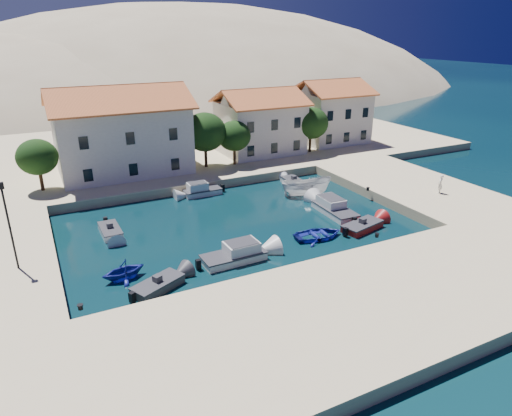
{
  "coord_description": "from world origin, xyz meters",
  "views": [
    {
      "loc": [
        -15.29,
        -24.21,
        16.4
      ],
      "look_at": [
        1.13,
        8.48,
        2.0
      ],
      "focal_mm": 32.0,
      "sensor_mm": 36.0,
      "label": 1
    }
  ],
  "objects_px": {
    "cabin_cruiser_south": "(234,255)",
    "building_mid": "(260,120)",
    "cabin_cruiser_east": "(335,209)",
    "building_left": "(121,129)",
    "building_right": "(331,110)",
    "rowboat_south": "(318,238)",
    "pedestrian": "(440,184)",
    "lamppost": "(8,218)",
    "boat_east": "(306,195)"
  },
  "relations": [
    {
      "from": "cabin_cruiser_south",
      "to": "pedestrian",
      "type": "relative_size",
      "value": 2.58
    },
    {
      "from": "cabin_cruiser_south",
      "to": "rowboat_south",
      "type": "height_order",
      "value": "cabin_cruiser_south"
    },
    {
      "from": "building_mid",
      "to": "pedestrian",
      "type": "distance_m",
      "value": 24.61
    },
    {
      "from": "rowboat_south",
      "to": "building_right",
      "type": "bearing_deg",
      "value": -31.11
    },
    {
      "from": "building_right",
      "to": "pedestrian",
      "type": "xyz_separation_m",
      "value": [
        -3.42,
        -23.83,
        -3.52
      ]
    },
    {
      "from": "cabin_cruiser_east",
      "to": "boat_east",
      "type": "distance_m",
      "value": 5.66
    },
    {
      "from": "cabin_cruiser_south",
      "to": "boat_east",
      "type": "xyz_separation_m",
      "value": [
        12.83,
        9.99,
        -0.48
      ]
    },
    {
      "from": "building_mid",
      "to": "cabin_cruiser_east",
      "type": "xyz_separation_m",
      "value": [
        -2.56,
        -20.65,
        -4.75
      ]
    },
    {
      "from": "building_left",
      "to": "cabin_cruiser_south",
      "type": "relative_size",
      "value": 2.99
    },
    {
      "from": "rowboat_south",
      "to": "boat_east",
      "type": "xyz_separation_m",
      "value": [
        4.78,
        9.41,
        0.0
      ]
    },
    {
      "from": "rowboat_south",
      "to": "building_mid",
      "type": "bearing_deg",
      "value": -10.3
    },
    {
      "from": "boat_east",
      "to": "cabin_cruiser_east",
      "type": "bearing_deg",
      "value": -167.87
    },
    {
      "from": "cabin_cruiser_east",
      "to": "building_left",
      "type": "bearing_deg",
      "value": 40.63
    },
    {
      "from": "cabin_cruiser_south",
      "to": "rowboat_south",
      "type": "xyz_separation_m",
      "value": [
        8.06,
        0.58,
        -0.48
      ]
    },
    {
      "from": "cabin_cruiser_south",
      "to": "cabin_cruiser_east",
      "type": "height_order",
      "value": "same"
    },
    {
      "from": "cabin_cruiser_south",
      "to": "pedestrian",
      "type": "xyz_separation_m",
      "value": [
        23.6,
        2.18,
        1.48
      ]
    },
    {
      "from": "cabin_cruiser_south",
      "to": "building_mid",
      "type": "bearing_deg",
      "value": 57.54
    },
    {
      "from": "lamppost",
      "to": "cabin_cruiser_south",
      "type": "bearing_deg",
      "value": -15.48
    },
    {
      "from": "pedestrian",
      "to": "cabin_cruiser_east",
      "type": "bearing_deg",
      "value": -44.97
    },
    {
      "from": "building_right",
      "to": "boat_east",
      "type": "distance_m",
      "value": 22.09
    },
    {
      "from": "building_left",
      "to": "building_right",
      "type": "distance_m",
      "value": 30.07
    },
    {
      "from": "building_left",
      "to": "pedestrian",
      "type": "relative_size",
      "value": 7.7
    },
    {
      "from": "building_left",
      "to": "building_mid",
      "type": "height_order",
      "value": "building_left"
    },
    {
      "from": "building_left",
      "to": "boat_east",
      "type": "xyz_separation_m",
      "value": [
        15.82,
        -14.03,
        -5.94
      ]
    },
    {
      "from": "pedestrian",
      "to": "cabin_cruiser_south",
      "type": "bearing_deg",
      "value": -28.63
    },
    {
      "from": "lamppost",
      "to": "pedestrian",
      "type": "height_order",
      "value": "lamppost"
    },
    {
      "from": "building_mid",
      "to": "cabin_cruiser_south",
      "type": "height_order",
      "value": "building_mid"
    },
    {
      "from": "building_left",
      "to": "rowboat_south",
      "type": "distance_m",
      "value": 26.57
    },
    {
      "from": "building_mid",
      "to": "lamppost",
      "type": "distance_m",
      "value": 36.21
    },
    {
      "from": "building_mid",
      "to": "pedestrian",
      "type": "bearing_deg",
      "value": -69.4
    },
    {
      "from": "building_mid",
      "to": "building_left",
      "type": "bearing_deg",
      "value": -176.82
    },
    {
      "from": "building_right",
      "to": "cabin_cruiser_south",
      "type": "bearing_deg",
      "value": -136.09
    },
    {
      "from": "building_left",
      "to": "pedestrian",
      "type": "height_order",
      "value": "building_left"
    },
    {
      "from": "building_left",
      "to": "lamppost",
      "type": "height_order",
      "value": "building_left"
    },
    {
      "from": "building_mid",
      "to": "pedestrian",
      "type": "height_order",
      "value": "building_mid"
    },
    {
      "from": "lamppost",
      "to": "pedestrian",
      "type": "distance_m",
      "value": 38.23
    },
    {
      "from": "cabin_cruiser_south",
      "to": "rowboat_south",
      "type": "bearing_deg",
      "value": 2.63
    },
    {
      "from": "building_right",
      "to": "pedestrian",
      "type": "bearing_deg",
      "value": -98.16
    },
    {
      "from": "boat_east",
      "to": "building_mid",
      "type": "bearing_deg",
      "value": 7.67
    },
    {
      "from": "building_left",
      "to": "pedestrian",
      "type": "bearing_deg",
      "value": -39.4
    },
    {
      "from": "building_mid",
      "to": "pedestrian",
      "type": "relative_size",
      "value": 5.5
    },
    {
      "from": "building_right",
      "to": "lamppost",
      "type": "xyz_separation_m",
      "value": [
        -41.5,
        -22.0,
        -0.72
      ]
    },
    {
      "from": "building_right",
      "to": "boat_east",
      "type": "bearing_deg",
      "value": -131.51
    },
    {
      "from": "building_mid",
      "to": "cabin_cruiser_south",
      "type": "relative_size",
      "value": 2.13
    },
    {
      "from": "building_right",
      "to": "rowboat_south",
      "type": "xyz_separation_m",
      "value": [
        -18.96,
        -25.43,
        -5.47
      ]
    },
    {
      "from": "lamppost",
      "to": "pedestrian",
      "type": "bearing_deg",
      "value": -2.75
    },
    {
      "from": "lamppost",
      "to": "pedestrian",
      "type": "relative_size",
      "value": 3.26
    },
    {
      "from": "rowboat_south",
      "to": "pedestrian",
      "type": "bearing_deg",
      "value": -78.52
    },
    {
      "from": "building_left",
      "to": "boat_east",
      "type": "relative_size",
      "value": 2.74
    },
    {
      "from": "boat_east",
      "to": "rowboat_south",
      "type": "bearing_deg",
      "value": 169.01
    }
  ]
}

